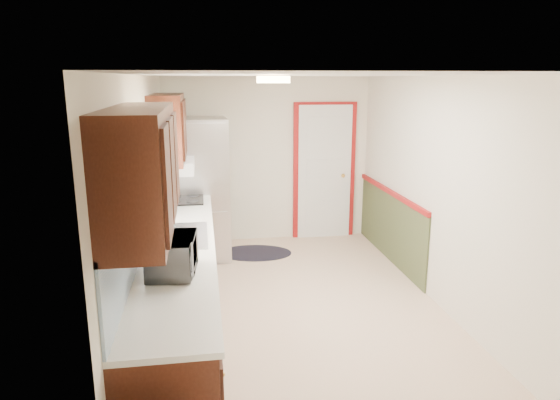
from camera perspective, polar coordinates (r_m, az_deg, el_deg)
name	(u,v)px	position (r m, az deg, el deg)	size (l,w,h in m)	color
room_shell	(301,200)	(4.95, 2.39, 0.05)	(3.20, 5.20, 2.52)	beige
kitchen_run	(175,253)	(4.70, -11.97, -5.96)	(0.63, 4.00, 2.20)	#34140B
back_wall_trim	(338,183)	(7.34, 6.61, 1.99)	(1.12, 2.30, 2.08)	maroon
ceiling_fixture	(273,79)	(4.56, -0.76, 13.61)	(0.30, 0.30, 0.06)	#FFD88C
microwave	(172,251)	(3.84, -12.23, -5.75)	(0.50, 0.28, 0.34)	white
refrigerator	(198,189)	(6.71, -9.32, 1.22)	(0.81, 0.80, 1.88)	#B7B7BC
rug	(255,253)	(6.99, -2.89, -6.05)	(1.02, 0.65, 0.01)	black
cooktop	(184,200)	(6.11, -10.93, 0.04)	(0.47, 0.56, 0.02)	black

